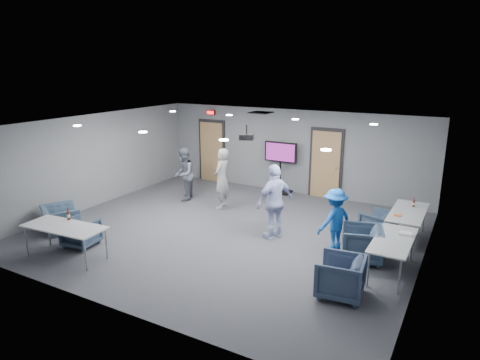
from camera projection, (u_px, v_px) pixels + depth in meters
The scene contains 29 objects.
floor at pixel (228, 231), 10.78m from camera, with size 9.00×9.00×0.00m, color #3B3D43.
ceiling at pixel (227, 124), 10.07m from camera, with size 9.00×9.00×0.00m, color silver.
wall_back at pixel (291, 151), 13.80m from camera, with size 9.00×0.02×2.70m, color slate.
wall_front at pixel (104, 235), 7.05m from camera, with size 9.00×0.02×2.70m, color slate.
wall_left at pixel (96, 160), 12.54m from camera, with size 0.02×8.00×2.70m, color slate.
wall_right at pixel (426, 209), 8.31m from camera, with size 0.02×8.00×2.70m, color slate.
door_left at pixel (212, 151), 15.24m from camera, with size 1.06×0.17×2.24m.
door_right at pixel (326, 164), 13.27m from camera, with size 1.06×0.17×2.24m.
exit_sign at pixel (211, 112), 14.86m from camera, with size 0.32×0.08×0.16m.
hvac_diffuser at pixel (261, 113), 12.67m from camera, with size 0.60×0.60×0.03m, color black.
downlights at pixel (227, 125), 10.07m from camera, with size 6.18×3.78×0.02m.
person_a at pixel (222, 179), 12.32m from camera, with size 0.64×0.42×1.77m, color #9EA09D.
person_b at pixel (184, 174), 13.09m from camera, with size 0.79×0.62×1.63m, color slate.
person_c at pixel (275, 202), 10.16m from camera, with size 1.07×0.44×1.82m, color silver.
person_d at pixel (335, 220), 9.54m from camera, with size 0.92×0.53×1.43m, color #1B55B1.
chair_right_a at pixel (378, 224), 10.38m from camera, with size 0.69×0.71×0.65m, color #314255.
chair_right_b at pixel (362, 244), 9.08m from camera, with size 0.82×0.84×0.77m, color #37485F.
chair_right_c at pixel (340, 277), 7.69m from camera, with size 0.80×0.83×0.75m, color #3A4864.
chair_front_a at pixel (81, 232), 9.85m from camera, with size 0.69×0.71×0.65m, color #334459.
chair_front_b at pixel (60, 219), 10.74m from camera, with size 0.96×0.84×0.62m, color #3B5066.
table_right_a at pixel (408, 213), 10.05m from camera, with size 0.75×1.80×0.73m.
table_right_b at pixel (393, 242), 8.45m from camera, with size 0.72×1.72×0.73m.
table_front_left at pixel (64, 228), 9.14m from camera, with size 1.90×0.91×0.73m.
bottle_front at pixel (68, 215), 9.46m from camera, with size 0.07×0.07×0.28m.
bottle_right at pixel (414, 203), 10.35m from camera, with size 0.06×0.06×0.23m.
snack_box at pixel (397, 215), 9.72m from camera, with size 0.16×0.11×0.04m, color orange.
wrapper at pixel (406, 234), 8.63m from camera, with size 0.25×0.17×0.06m, color white.
tv_stand at pixel (280, 164), 13.80m from camera, with size 1.09×0.52×1.67m.
projector at pixel (246, 137), 10.16m from camera, with size 0.41×0.38×0.36m.
Camera 1 is at (5.16, -8.64, 4.07)m, focal length 32.00 mm.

